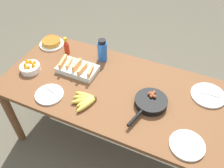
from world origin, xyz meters
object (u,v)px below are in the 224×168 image
at_px(empty_plate_far_left, 49,94).
at_px(empty_plate_near_front, 187,145).
at_px(fruit_bowl_mango, 30,67).
at_px(frittata_plate_center, 51,43).
at_px(skillet, 151,102).
at_px(melon_tray, 77,69).
at_px(empty_plate_far_right, 208,95).
at_px(banana_bunch, 86,100).
at_px(water_bottle, 102,51).
at_px(hot_sauce_bottle, 66,47).

bearing_deg(empty_plate_far_left, empty_plate_near_front, -0.30).
bearing_deg(fruit_bowl_mango, frittata_plate_center, 97.20).
height_order(skillet, frittata_plate_center, skillet).
distance_m(melon_tray, empty_plate_far_right, 1.06).
bearing_deg(banana_bunch, empty_plate_far_left, -169.25).
relative_size(fruit_bowl_mango, water_bottle, 0.80).
bearing_deg(water_bottle, melon_tray, -117.87).
height_order(frittata_plate_center, empty_plate_near_front, frittata_plate_center).
distance_m(melon_tray, frittata_plate_center, 0.48).
relative_size(empty_plate_far_right, hot_sauce_bottle, 1.54).
bearing_deg(fruit_bowl_mango, empty_plate_far_left, -29.41).
relative_size(empty_plate_far_left, hot_sauce_bottle, 1.29).
xyz_separation_m(empty_plate_near_front, empty_plate_far_left, (-1.05, 0.01, 0.00)).
relative_size(melon_tray, water_bottle, 1.59).
relative_size(banana_bunch, hot_sauce_bottle, 1.17).
distance_m(empty_plate_far_left, hot_sauce_bottle, 0.53).
height_order(melon_tray, hot_sauce_bottle, hot_sauce_bottle).
distance_m(empty_plate_far_left, water_bottle, 0.59).
distance_m(frittata_plate_center, empty_plate_far_right, 1.47).
bearing_deg(water_bottle, hot_sauce_bottle, -171.20).
bearing_deg(hot_sauce_bottle, skillet, -17.44).
distance_m(skillet, empty_plate_far_right, 0.46).
relative_size(banana_bunch, frittata_plate_center, 0.86).
relative_size(water_bottle, hot_sauce_bottle, 1.23).
xyz_separation_m(banana_bunch, empty_plate_far_left, (-0.28, -0.05, -0.01)).
relative_size(empty_plate_near_front, empty_plate_far_right, 0.87).
distance_m(banana_bunch, water_bottle, 0.52).
relative_size(skillet, hot_sauce_bottle, 2.35).
bearing_deg(skillet, empty_plate_near_front, 69.03).
height_order(skillet, water_bottle, water_bottle).
height_order(banana_bunch, empty_plate_near_front, banana_bunch).
bearing_deg(banana_bunch, empty_plate_near_front, -4.46).
relative_size(melon_tray, skillet, 0.83).
bearing_deg(empty_plate_far_right, fruit_bowl_mango, -167.54).
distance_m(banana_bunch, hot_sauce_bottle, 0.63).
distance_m(melon_tray, skillet, 0.68).
bearing_deg(fruit_bowl_mango, banana_bunch, -11.44).
bearing_deg(fruit_bowl_mango, empty_plate_near_front, -7.55).
xyz_separation_m(frittata_plate_center, empty_plate_near_front, (1.41, -0.56, -0.02)).
height_order(frittata_plate_center, hot_sauce_bottle, hot_sauce_bottle).
xyz_separation_m(melon_tray, fruit_bowl_mango, (-0.37, -0.15, 0.00)).
height_order(banana_bunch, frittata_plate_center, frittata_plate_center).
xyz_separation_m(empty_plate_far_left, water_bottle, (0.18, 0.56, 0.09)).
relative_size(skillet, empty_plate_far_right, 1.53).
bearing_deg(melon_tray, banana_bunch, -50.27).
xyz_separation_m(skillet, hot_sauce_bottle, (-0.88, 0.28, 0.05)).
bearing_deg(empty_plate_near_front, empty_plate_far_right, 83.13).
distance_m(banana_bunch, melon_tray, 0.35).
relative_size(banana_bunch, melon_tray, 0.60).
relative_size(skillet, empty_plate_far_left, 1.83).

